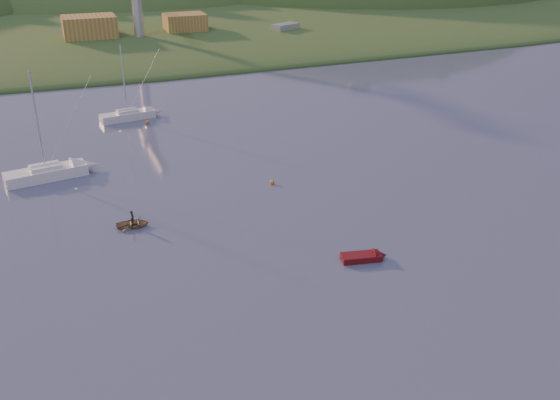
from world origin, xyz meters
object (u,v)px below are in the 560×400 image
object	(u,v)px
sailboat_near	(46,172)
sailboat_far	(127,115)
red_tender	(370,256)
canoe	(133,224)

from	to	relation	value
sailboat_near	sailboat_far	world-z (taller)	sailboat_near
red_tender	sailboat_far	bearing A→B (deg)	116.52
sailboat_far	red_tender	xyz separation A→B (m)	(13.65, -47.97, -0.42)
sailboat_near	red_tender	bearing A→B (deg)	-58.56
canoe	red_tender	xyz separation A→B (m)	(18.21, -13.52, -0.03)
sailboat_near	canoe	size ratio (longest dim) A/B	3.95
sailboat_near	red_tender	distance (m)	38.55
red_tender	sailboat_near	bearing A→B (deg)	142.02
sailboat_near	canoe	distance (m)	17.04
canoe	sailboat_near	bearing A→B (deg)	31.44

